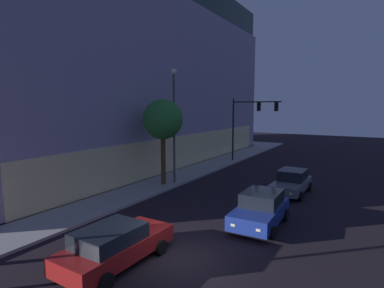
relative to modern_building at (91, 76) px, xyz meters
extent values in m
plane|color=black|center=(-15.69, -22.65, -9.59)|extent=(120.00, 120.00, 0.00)
cube|color=#4C4C51|center=(0.00, 0.04, -9.51)|extent=(39.13, 26.75, 0.15)
cube|color=#F5DF9C|center=(0.00, -12.93, -7.90)|extent=(34.85, 0.60, 3.08)
cube|color=#9A8EAC|center=(0.00, 0.04, -1.44)|extent=(38.73, 26.35, 15.99)
cube|color=#233B36|center=(0.00, 0.04, 8.15)|extent=(37.95, 25.82, 3.20)
cylinder|color=black|center=(5.64, -15.67, -6.07)|extent=(0.18, 0.18, 6.73)
cylinder|color=black|center=(5.56, -18.28, -3.09)|extent=(0.26, 5.22, 0.12)
cube|color=black|center=(5.56, -18.54, -3.59)|extent=(0.33, 0.33, 0.90)
sphere|color=red|center=(5.55, -18.72, -3.31)|extent=(0.18, 0.18, 0.18)
cube|color=black|center=(5.51, -20.37, -3.59)|extent=(0.33, 0.33, 0.90)
sphere|color=red|center=(5.50, -20.55, -3.59)|extent=(0.18, 0.18, 0.18)
cylinder|color=#444444|center=(-6.00, -15.79, -5.28)|extent=(0.16, 0.16, 8.31)
sphere|color=#F9EFC6|center=(-6.00, -15.79, -0.98)|extent=(0.44, 0.44, 0.44)
cylinder|color=brown|center=(-6.85, -15.36, -7.58)|extent=(0.36, 0.36, 3.71)
sphere|color=#2B7B31|center=(-6.85, -15.36, -4.53)|extent=(3.00, 3.00, 3.00)
cube|color=maroon|center=(-17.26, -20.74, -8.96)|extent=(4.78, 2.04, 0.66)
cube|color=black|center=(-17.62, -20.73, -8.34)|extent=(2.54, 1.80, 0.58)
cube|color=#F9F4CC|center=(-14.93, -20.20, -8.96)|extent=(0.12, 0.20, 0.12)
cube|color=#F9F4CC|center=(-14.95, -21.37, -8.96)|extent=(0.12, 0.20, 0.12)
cylinder|color=black|center=(-15.77, -19.80, -9.29)|extent=(0.61, 0.25, 0.60)
cylinder|color=black|center=(-15.81, -21.74, -9.29)|extent=(0.61, 0.25, 0.60)
cylinder|color=black|center=(-18.71, -19.74, -9.29)|extent=(0.61, 0.25, 0.60)
cylinder|color=black|center=(-18.75, -21.68, -9.29)|extent=(0.61, 0.25, 0.60)
cube|color=navy|center=(-10.80, -24.24, -8.92)|extent=(4.42, 2.08, 0.72)
cube|color=black|center=(-10.48, -24.23, -8.22)|extent=(2.30, 1.83, 0.68)
cube|color=#F9F4CC|center=(-12.93, -24.88, -8.92)|extent=(0.13, 0.20, 0.12)
cube|color=#F9F4CC|center=(-12.96, -23.71, -8.92)|extent=(0.13, 0.20, 0.12)
cylinder|color=black|center=(-12.13, -25.26, -9.28)|extent=(0.63, 0.26, 0.62)
cylinder|color=black|center=(-12.19, -23.29, -9.28)|extent=(0.63, 0.26, 0.62)
cylinder|color=black|center=(-9.42, -25.19, -9.28)|extent=(0.63, 0.26, 0.62)
cylinder|color=black|center=(-9.48, -23.22, -9.28)|extent=(0.63, 0.26, 0.62)
cube|color=slate|center=(-4.07, -24.22, -8.97)|extent=(4.54, 1.99, 0.60)
cube|color=black|center=(-3.73, -24.23, -8.31)|extent=(2.07, 1.74, 0.71)
cube|color=#F9F4CC|center=(-6.28, -24.73, -8.97)|extent=(0.12, 0.20, 0.12)
cube|color=#F9F4CC|center=(-6.25, -23.60, -8.97)|extent=(0.12, 0.20, 0.12)
cylinder|color=black|center=(-5.48, -25.13, -9.27)|extent=(0.63, 0.26, 0.63)
cylinder|color=black|center=(-5.44, -23.25, -9.27)|extent=(0.63, 0.26, 0.63)
cylinder|color=black|center=(-2.70, -25.20, -9.27)|extent=(0.63, 0.26, 0.63)
cylinder|color=black|center=(-2.65, -23.31, -9.27)|extent=(0.63, 0.26, 0.63)
camera|label=1|loc=(-25.40, -28.94, -3.59)|focal=28.71mm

